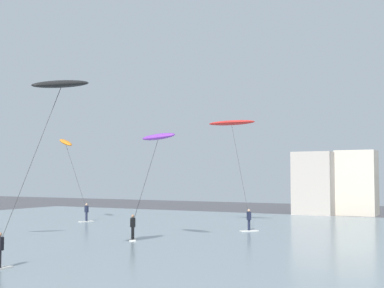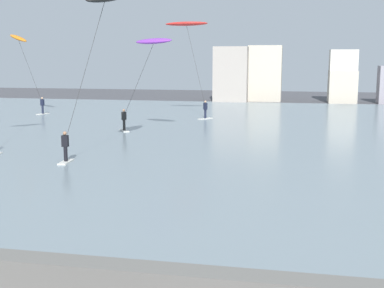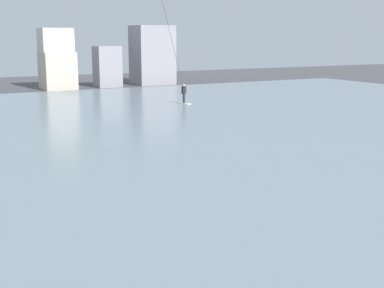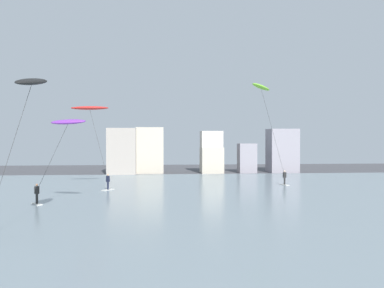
{
  "view_description": "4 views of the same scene",
  "coord_description": "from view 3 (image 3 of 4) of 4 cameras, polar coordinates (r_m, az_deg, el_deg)",
  "views": [
    {
      "loc": [
        8.46,
        1.55,
        4.29
      ],
      "look_at": [
        0.26,
        17.05,
        5.35
      ],
      "focal_mm": 49.13,
      "sensor_mm": 36.0,
      "label": 1
    },
    {
      "loc": [
        1.45,
        -6.1,
        5.57
      ],
      "look_at": [
        -2.67,
        14.27,
        2.04
      ],
      "focal_mm": 47.94,
      "sensor_mm": 36.0,
      "label": 2
    },
    {
      "loc": [
        -7.48,
        2.46,
        5.71
      ],
      "look_at": [
        0.85,
        17.92,
        2.12
      ],
      "focal_mm": 49.75,
      "sensor_mm": 36.0,
      "label": 3
    },
    {
      "loc": [
        -1.61,
        -4.21,
        5.43
      ],
      "look_at": [
        0.33,
        17.85,
        5.1
      ],
      "focal_mm": 39.15,
      "sensor_mm": 36.0,
      "label": 4
    }
  ],
  "objects": [
    {
      "name": "water_bay",
      "position": [
        30.02,
        -13.37,
        0.38
      ],
      "size": [
        84.0,
        52.0,
        0.1
      ],
      "primitive_type": "cube",
      "color": "gray",
      "rests_on": "ground"
    },
    {
      "name": "far_shore_buildings",
      "position": [
        58.8,
        -16.57,
        8.53
      ],
      "size": [
        29.31,
        5.85,
        7.03
      ],
      "color": "#A89E93",
      "rests_on": "ground"
    }
  ]
}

